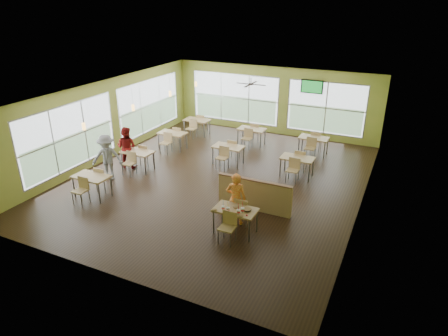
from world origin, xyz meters
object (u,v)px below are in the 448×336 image
(half_wall_divider, at_px, (254,195))
(food_basket, at_px, (247,210))
(man_plaid, at_px, (236,199))
(main_table, at_px, (235,213))

(half_wall_divider, height_order, food_basket, half_wall_divider)
(man_plaid, relative_size, food_basket, 6.71)
(man_plaid, height_order, food_basket, man_plaid)
(main_table, xyz_separation_m, man_plaid, (-0.19, 0.47, 0.17))
(half_wall_divider, xyz_separation_m, man_plaid, (-0.19, -0.98, 0.28))
(main_table, bearing_deg, food_basket, 11.46)
(food_basket, bearing_deg, main_table, -168.54)
(main_table, height_order, man_plaid, man_plaid)
(main_table, height_order, food_basket, main_table)
(main_table, bearing_deg, man_plaid, 112.52)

